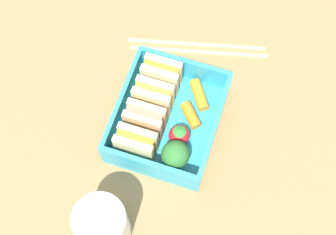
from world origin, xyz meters
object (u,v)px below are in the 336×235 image
at_px(carrot_stick_left, 199,95).
at_px(drinking_glass, 103,225).
at_px(sandwich_center_left, 145,120).
at_px(sandwich_center_right, 162,75).
at_px(sandwich_center, 154,97).
at_px(broccoli_floret, 175,155).
at_px(chopstick_pair, 199,47).
at_px(sandwich_left, 136,144).
at_px(strawberry_far_left, 179,135).
at_px(carrot_stick_far_left, 191,115).

distance_m(carrot_stick_left, drinking_glass, 0.22).
bearing_deg(sandwich_center_left, sandwich_center_right, 0.00).
height_order(sandwich_center, drinking_glass, drinking_glass).
relative_size(broccoli_floret, carrot_stick_left, 1.09).
height_order(sandwich_center, chopstick_pair, sandwich_center).
height_order(sandwich_left, drinking_glass, drinking_glass).
bearing_deg(chopstick_pair, broccoli_floret, -173.43).
relative_size(sandwich_center_left, sandwich_center_right, 1.00).
distance_m(sandwich_center_right, drinking_glass, 0.22).
distance_m(sandwich_center, chopstick_pair, 0.12).
xyz_separation_m(sandwich_center, drinking_glass, (-0.18, 0.00, 0.01)).
height_order(sandwich_left, sandwich_center_right, same).
bearing_deg(chopstick_pair, sandwich_center_right, 158.27).
relative_size(sandwich_center_left, broccoli_floret, 1.10).
distance_m(sandwich_left, sandwich_center, 0.07).
bearing_deg(sandwich_left, chopstick_pair, -9.76).
bearing_deg(drinking_glass, strawberry_far_left, -19.22).
height_order(sandwich_center, carrot_stick_left, sandwich_center).
bearing_deg(sandwich_center, broccoli_floret, -142.63).
distance_m(sandwich_center_left, carrot_stick_far_left, 0.07).
bearing_deg(strawberry_far_left, sandwich_left, 124.04).
bearing_deg(sandwich_center, strawberry_far_left, -127.62).
bearing_deg(sandwich_center, carrot_stick_far_left, -92.08).
xyz_separation_m(sandwich_center, chopstick_pair, (0.11, -0.03, -0.04)).
distance_m(sandwich_center, broccoli_floret, 0.09).
relative_size(broccoli_floret, chopstick_pair, 0.24).
bearing_deg(chopstick_pair, carrot_stick_left, -163.67).
bearing_deg(chopstick_pair, strawberry_far_left, -173.76).
relative_size(sandwich_center_left, chopstick_pair, 0.26).
height_order(carrot_stick_left, drinking_glass, drinking_glass).
distance_m(strawberry_far_left, chopstick_pair, 0.16).
xyz_separation_m(sandwich_left, drinking_glass, (-0.11, 0.00, 0.01)).
height_order(sandwich_center, strawberry_far_left, sandwich_center).
height_order(sandwich_center_left, carrot_stick_left, sandwich_center_left).
relative_size(strawberry_far_left, drinking_glass, 0.39).
distance_m(strawberry_far_left, carrot_stick_left, 0.07).
bearing_deg(carrot_stick_left, broccoli_floret, 178.15).
xyz_separation_m(sandwich_center, carrot_stick_far_left, (-0.00, -0.05, -0.02)).
xyz_separation_m(sandwich_center_right, carrot_stick_left, (-0.00, -0.06, -0.02)).
bearing_deg(drinking_glass, sandwich_center_right, -0.48).
height_order(sandwich_center, broccoli_floret, sandwich_center).
height_order(strawberry_far_left, carrot_stick_left, strawberry_far_left).
relative_size(sandwich_center, sandwich_center_right, 1.00).
height_order(sandwich_center_left, broccoli_floret, sandwich_center_left).
relative_size(carrot_stick_left, drinking_glass, 0.50).
relative_size(carrot_stick_far_left, carrot_stick_left, 0.83).
xyz_separation_m(strawberry_far_left, carrot_stick_left, (0.07, -0.01, -0.01)).
relative_size(sandwich_left, carrot_stick_left, 1.21).
bearing_deg(carrot_stick_left, sandwich_center_left, 139.70).
relative_size(sandwich_center_right, carrot_stick_left, 1.21).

